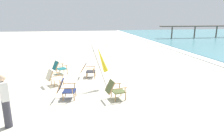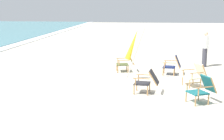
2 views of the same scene
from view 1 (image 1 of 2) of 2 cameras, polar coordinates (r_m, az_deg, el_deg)
ground_plane at (r=9.60m, az=-10.23°, el=-4.68°), size 80.00×80.00×0.00m
beach_chair_far_center at (r=8.18m, az=-13.19°, el=-5.14°), size 0.67×0.78×0.81m
beach_chair_front_left at (r=7.89m, az=0.72°, el=-5.50°), size 0.70×0.83×0.79m
beach_chair_front_right at (r=9.86m, az=-16.39°, el=-1.92°), size 0.82×0.89×0.80m
beach_chair_back_left at (r=10.87m, az=-7.01°, el=0.07°), size 0.68×0.85×0.77m
beach_chair_mid_center at (r=11.69m, az=-14.92°, el=0.76°), size 0.84×0.91×0.80m
umbrella_furled_yellow at (r=8.95m, az=-2.97°, el=2.92°), size 0.30×0.76×2.03m
person_near_chairs at (r=6.58m, az=-28.18°, el=-7.74°), size 0.39×0.33×1.63m
pier_distant at (r=34.76m, az=25.33°, el=11.10°), size 0.90×14.96×1.95m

